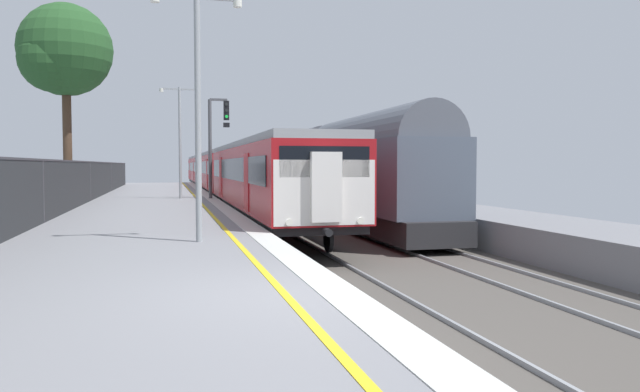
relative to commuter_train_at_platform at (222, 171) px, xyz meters
The scene contains 7 objects.
ground 37.31m from the commuter_train_at_platform, 89.16° to the right, with size 17.40×110.00×1.21m.
commuter_train_at_platform is the anchor object (origin of this frame).
freight_train_adjacent_track 4.29m from the commuter_train_at_platform, 20.62° to the right, with size 2.60×54.11×4.71m.
signal_gantry 13.22m from the commuter_train_at_platform, 96.50° to the right, with size 1.10×0.24×5.18m.
platform_lamp_mid 31.52m from the commuter_train_at_platform, 95.95° to the right, with size 2.00×0.20×5.56m.
platform_lamp_far 13.43m from the commuter_train_at_platform, 104.23° to the right, with size 2.00×0.20×5.72m.
background_tree_centre 18.42m from the commuter_train_at_platform, 118.75° to the right, with size 4.16×4.16×9.03m.
Camera 1 is at (-1.87, -8.09, 1.73)m, focal length 34.52 mm.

